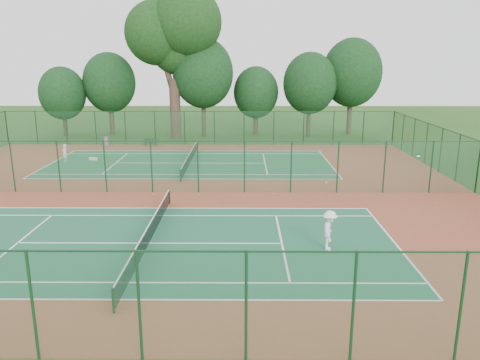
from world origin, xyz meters
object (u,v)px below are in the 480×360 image
at_px(trash_bin, 106,141).
at_px(big_tree, 174,32).
at_px(bench, 151,142).
at_px(player_near, 329,230).
at_px(kit_bag, 93,159).
at_px(player_far, 65,153).

distance_m(trash_bin, big_tree, 13.88).
xyz_separation_m(trash_bin, bench, (4.58, -0.02, -0.05)).
height_order(player_near, trash_bin, player_near).
distance_m(kit_bag, big_tree, 17.77).
bearing_deg(trash_bin, big_tree, 39.91).
relative_size(bench, big_tree, 0.09).
relative_size(player_near, kit_bag, 2.73).
bearing_deg(kit_bag, player_far, -152.26).
xyz_separation_m(player_near, trash_bin, (-18.02, 26.85, -0.47)).
xyz_separation_m(player_near, bench, (-13.44, 26.83, -0.52)).
relative_size(player_far, bench, 1.10).
bearing_deg(bench, trash_bin, 176.99).
distance_m(player_far, kit_bag, 2.39).
xyz_separation_m(player_far, big_tree, (7.93, 13.11, 10.67)).
xyz_separation_m(player_near, big_tree, (-11.49, 32.31, 10.49)).
bearing_deg(big_tree, kit_bag, -114.71).
relative_size(kit_bag, big_tree, 0.04).
xyz_separation_m(player_far, bench, (5.98, 7.63, -0.34)).
distance_m(player_far, bench, 9.70).
xyz_separation_m(trash_bin, kit_bag, (0.80, -6.98, -0.35)).
bearing_deg(kit_bag, trash_bin, 107.50).
xyz_separation_m(trash_bin, big_tree, (6.53, 5.46, 10.96)).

